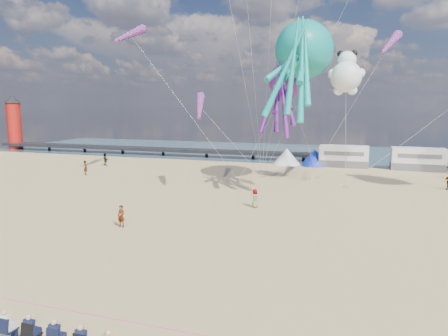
# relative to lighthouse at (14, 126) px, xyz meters

# --- Properties ---
(ground) EXTENTS (120.00, 120.00, 0.00)m
(ground) POSITION_rel_lighthouse_xyz_m (56.00, -44.00, -4.50)
(ground) COLOR tan
(ground) RESTS_ON ground
(water) EXTENTS (120.00, 120.00, 0.00)m
(water) POSITION_rel_lighthouse_xyz_m (56.00, 11.00, -4.48)
(water) COLOR #325260
(water) RESTS_ON ground
(pier) EXTENTS (60.00, 3.00, 0.50)m
(pier) POSITION_rel_lighthouse_xyz_m (28.00, 0.00, -3.50)
(pier) COLOR black
(pier) RESTS_ON ground
(lighthouse) EXTENTS (2.60, 2.60, 9.00)m
(lighthouse) POSITION_rel_lighthouse_xyz_m (0.00, 0.00, 0.00)
(lighthouse) COLOR #A5140F
(lighthouse) RESTS_ON ground
(motorhome_0) EXTENTS (6.60, 2.50, 3.00)m
(motorhome_0) POSITION_rel_lighthouse_xyz_m (62.00, -4.00, -3.00)
(motorhome_0) COLOR silver
(motorhome_0) RESTS_ON ground
(motorhome_1) EXTENTS (6.60, 2.50, 3.00)m
(motorhome_1) POSITION_rel_lighthouse_xyz_m (71.50, -4.00, -3.00)
(motorhome_1) COLOR silver
(motorhome_1) RESTS_ON ground
(tent_white) EXTENTS (4.00, 4.00, 2.40)m
(tent_white) POSITION_rel_lighthouse_xyz_m (54.00, -4.00, -3.30)
(tent_white) COLOR white
(tent_white) RESTS_ON ground
(tent_blue) EXTENTS (4.00, 4.00, 2.40)m
(tent_blue) POSITION_rel_lighthouse_xyz_m (58.00, -4.00, -3.30)
(tent_blue) COLOR #1933CC
(tent_blue) RESTS_ON ground
(spectator_row) EXTENTS (6.10, 0.90, 1.30)m
(spectator_row) POSITION_rel_lighthouse_xyz_m (53.27, -51.47, -3.85)
(spectator_row) COLOR black
(spectator_row) RESTS_ON ground
(rope_line) EXTENTS (34.00, 0.03, 0.03)m
(rope_line) POSITION_rel_lighthouse_xyz_m (56.00, -49.00, -4.48)
(rope_line) COLOR #F2338C
(rope_line) RESTS_ON ground
(standing_person) EXTENTS (0.61, 0.43, 1.60)m
(standing_person) POSITION_rel_lighthouse_xyz_m (47.44, -37.98, -3.70)
(standing_person) COLOR tan
(standing_person) RESTS_ON ground
(beachgoer_0) EXTENTS (0.66, 0.69, 1.59)m
(beachgoer_0) POSITION_rel_lighthouse_xyz_m (55.28, -29.63, -3.71)
(beachgoer_0) COLOR #7F6659
(beachgoer_0) RESTS_ON ground
(beachgoer_4) EXTENTS (1.11, 0.88, 1.76)m
(beachgoer_4) POSITION_rel_lighthouse_xyz_m (29.26, -13.03, -3.62)
(beachgoer_4) COLOR #7F6659
(beachgoer_4) RESTS_ON ground
(beachgoer_5) EXTENTS (1.43, 1.66, 1.80)m
(beachgoer_5) POSITION_rel_lighthouse_xyz_m (31.51, -20.59, -3.60)
(beachgoer_5) COLOR #7F6659
(beachgoer_5) RESTS_ON ground
(sandbag_a) EXTENTS (0.50, 0.35, 0.22)m
(sandbag_a) POSITION_rel_lighthouse_xyz_m (50.93, -19.13, -4.39)
(sandbag_a) COLOR gray
(sandbag_a) RESTS_ON ground
(sandbag_b) EXTENTS (0.50, 0.35, 0.22)m
(sandbag_b) POSITION_rel_lighthouse_xyz_m (59.27, -14.03, -4.39)
(sandbag_b) COLOR gray
(sandbag_b) RESTS_ON ground
(sandbag_c) EXTENTS (0.50, 0.35, 0.22)m
(sandbag_c) POSITION_rel_lighthouse_xyz_m (62.56, -18.96, -4.39)
(sandbag_c) COLOR gray
(sandbag_c) RESTS_ON ground
(sandbag_d) EXTENTS (0.50, 0.35, 0.22)m
(sandbag_d) POSITION_rel_lighthouse_xyz_m (58.30, -15.26, -4.39)
(sandbag_d) COLOR gray
(sandbag_d) RESTS_ON ground
(sandbag_e) EXTENTS (0.50, 0.35, 0.22)m
(sandbag_e) POSITION_rel_lighthouse_xyz_m (52.95, -15.92, -4.39)
(sandbag_e) COLOR gray
(sandbag_e) RESTS_ON ground
(kite_octopus_teal) EXTENTS (7.93, 11.87, 12.51)m
(kite_octopus_teal) POSITION_rel_lighthouse_xyz_m (57.87, -19.29, 9.71)
(kite_octopus_teal) COLOR #0F9186
(kite_octopus_purple) EXTENTS (5.78, 9.66, 10.32)m
(kite_octopus_purple) POSITION_rel_lighthouse_xyz_m (55.79, -16.67, 6.78)
(kite_octopus_purple) COLOR #5F197C
(kite_panda) EXTENTS (4.88, 4.76, 5.37)m
(kite_panda) POSITION_rel_lighthouse_xyz_m (62.09, -18.61, 6.99)
(kite_panda) COLOR white
(windsock_left) EXTENTS (1.38, 7.03, 6.99)m
(windsock_left) POSITION_rel_lighthouse_xyz_m (38.19, -20.18, 12.09)
(windsock_left) COLOR red
(windsock_mid) EXTENTS (2.86, 5.67, 5.67)m
(windsock_mid) POSITION_rel_lighthouse_xyz_m (66.24, -16.49, 10.41)
(windsock_mid) COLOR red
(windsock_right) EXTENTS (2.28, 4.56, 4.50)m
(windsock_right) POSITION_rel_lighthouse_xyz_m (48.57, -25.13, 4.00)
(windsock_right) COLOR red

